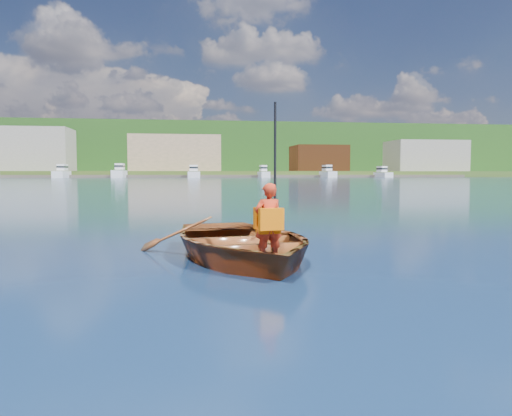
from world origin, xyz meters
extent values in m
plane|color=#12244A|center=(0.00, 0.00, 0.00)|extent=(600.00, 600.00, 0.00)
imported|color=brown|center=(-0.32, 0.23, 0.27)|extent=(3.50, 4.44, 0.83)
imported|color=#B82B15|center=(-0.02, -0.63, 0.64)|extent=(0.44, 0.32, 1.09)
cube|color=orange|center=(0.00, -0.75, 0.70)|extent=(0.35, 0.16, 0.30)
cube|color=orange|center=(-0.04, -0.51, 0.70)|extent=(0.35, 0.14, 0.30)
cube|color=orange|center=(-0.02, -0.63, 0.52)|extent=(0.33, 0.27, 0.05)
cylinder|color=black|center=(0.11, -0.46, 1.21)|extent=(0.04, 0.04, 2.21)
cube|color=#3E5828|center=(0.00, 190.00, 1.00)|extent=(400.00, 80.00, 2.00)
cube|color=#365121|center=(0.00, 240.00, 11.00)|extent=(400.00, 100.00, 22.00)
cube|color=brown|center=(9.95, 148.00, 0.40)|extent=(160.03, 5.68, 0.80)
cube|color=gray|center=(-50.00, 165.00, 9.00)|extent=(22.00, 16.00, 14.00)
cube|color=#998461|center=(-5.00, 165.00, 8.00)|extent=(30.00, 16.00, 12.00)
cube|color=brown|center=(45.00, 165.00, 6.50)|extent=(18.00, 16.00, 9.00)
cube|color=gray|center=(85.00, 165.00, 7.50)|extent=(26.00, 16.00, 11.00)
cube|color=white|center=(-36.99, 143.00, 0.85)|extent=(3.02, 10.77, 2.13)
cube|color=white|center=(-36.99, 144.08, 3.03)|extent=(2.11, 4.85, 1.80)
cube|color=black|center=(-36.99, 144.08, 3.13)|extent=(2.17, 5.06, 0.50)
cube|color=white|center=(-20.77, 143.00, 0.95)|extent=(3.27, 11.67, 2.38)
cube|color=white|center=(-20.77, 144.17, 3.28)|extent=(2.29, 5.25, 1.80)
cube|color=black|center=(-20.77, 144.17, 3.38)|extent=(2.35, 5.48, 0.50)
cube|color=white|center=(0.83, 143.00, 0.80)|extent=(3.55, 12.66, 2.01)
cube|color=white|center=(0.83, 144.27, 2.91)|extent=(2.48, 5.70, 1.80)
cube|color=black|center=(0.83, 144.27, 3.01)|extent=(2.55, 5.95, 0.50)
cube|color=white|center=(22.00, 143.00, 0.79)|extent=(2.59, 9.25, 1.97)
cube|color=white|center=(22.00, 143.92, 2.87)|extent=(1.81, 4.16, 1.80)
cube|color=black|center=(22.00, 143.92, 2.97)|extent=(1.86, 4.35, 0.50)
cube|color=white|center=(42.17, 143.00, 0.84)|extent=(2.90, 10.34, 2.09)
cube|color=white|center=(42.17, 144.03, 2.99)|extent=(2.03, 4.65, 1.80)
cube|color=black|center=(42.17, 144.03, 3.09)|extent=(2.09, 4.86, 0.50)
cube|color=white|center=(60.08, 143.00, 0.69)|extent=(2.71, 9.66, 1.73)
cube|color=white|center=(60.08, 143.97, 2.63)|extent=(1.89, 4.35, 1.80)
cube|color=black|center=(60.08, 143.97, 2.73)|extent=(1.95, 4.54, 0.50)
cylinder|color=#382314|center=(155.35, 253.98, 16.25)|extent=(0.80, 0.80, 2.91)
sphere|color=#25601A|center=(155.35, 253.98, 20.13)|extent=(5.43, 5.43, 5.43)
cylinder|color=#382314|center=(-27.40, 222.65, 9.95)|extent=(0.80, 0.80, 2.83)
sphere|color=#25601A|center=(-27.40, 222.65, 13.72)|extent=(5.28, 5.28, 5.28)
cylinder|color=#382314|center=(-83.15, 267.95, 19.61)|extent=(0.80, 0.80, 4.05)
sphere|color=#25601A|center=(-83.15, 267.95, 25.01)|extent=(7.56, 7.56, 7.56)
cylinder|color=#382314|center=(32.76, 265.75, 18.92)|extent=(0.80, 0.80, 3.55)
sphere|color=#25601A|center=(32.76, 265.75, 23.65)|extent=(6.62, 6.62, 6.62)
cylinder|color=#382314|center=(-57.03, 200.48, 5.66)|extent=(0.80, 0.80, 3.13)
sphere|color=#25601A|center=(-57.03, 200.48, 9.84)|extent=(5.85, 5.85, 5.85)
cylinder|color=#382314|center=(69.76, 251.52, 16.28)|extent=(0.80, 0.80, 3.95)
sphere|color=#25601A|center=(69.76, 251.52, 21.55)|extent=(7.38, 7.38, 7.38)
cylinder|color=#382314|center=(-31.44, 205.49, 6.59)|extent=(0.80, 0.80, 2.98)
sphere|color=#25601A|center=(-31.44, 205.49, 10.57)|extent=(5.57, 5.57, 5.57)
cylinder|color=#382314|center=(-63.45, 219.93, 9.30)|extent=(0.80, 0.80, 2.62)
sphere|color=#25601A|center=(-63.45, 219.93, 12.80)|extent=(4.90, 4.90, 4.90)
cylinder|color=#382314|center=(-62.85, 198.07, 5.28)|extent=(0.80, 0.80, 3.34)
sphere|color=#25601A|center=(-62.85, 198.07, 9.74)|extent=(6.24, 6.24, 6.24)
camera|label=1|loc=(-1.12, -7.37, 1.32)|focal=35.00mm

